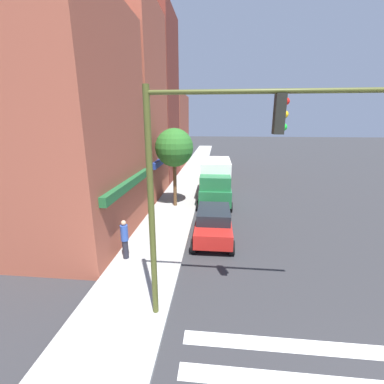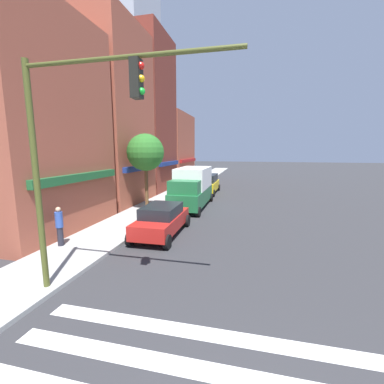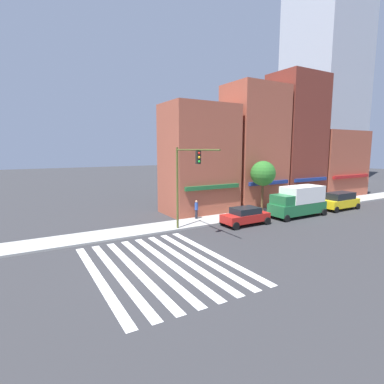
{
  "view_description": "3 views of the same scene",
  "coord_description": "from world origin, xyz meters",
  "px_view_note": "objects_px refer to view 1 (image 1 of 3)",
  "views": [
    {
      "loc": [
        -2.27,
        4.58,
        6.0
      ],
      "look_at": [
        11.96,
        6.0,
        2.0
      ],
      "focal_mm": 24.0,
      "sensor_mm": 36.0,
      "label": 1
    },
    {
      "loc": [
        -1.84,
        0.21,
        4.39
      ],
      "look_at": [
        17.13,
        4.7,
        1.2
      ],
      "focal_mm": 24.0,
      "sensor_mm": 36.0,
      "label": 2
    },
    {
      "loc": [
        -6.9,
        -15.38,
        6.74
      ],
      "look_at": [
        4.42,
        4.0,
        3.5
      ],
      "focal_mm": 28.0,
      "sensor_mm": 36.0,
      "label": 3
    }
  ],
  "objects_px": {
    "traffic_signal": "(201,169)",
    "suv_yellow": "(216,170)",
    "street_tree": "(174,148)",
    "box_truck_green": "(215,180)",
    "pedestrian_blue_shirt": "(125,239)",
    "sedan_red": "(213,222)"
  },
  "relations": [
    {
      "from": "box_truck_green",
      "to": "pedestrian_blue_shirt",
      "type": "relative_size",
      "value": 3.51
    },
    {
      "from": "box_truck_green",
      "to": "street_tree",
      "type": "bearing_deg",
      "value": 127.85
    },
    {
      "from": "box_truck_green",
      "to": "suv_yellow",
      "type": "distance_m",
      "value": 6.81
    },
    {
      "from": "traffic_signal",
      "to": "street_tree",
      "type": "bearing_deg",
      "value": 13.34
    },
    {
      "from": "sedan_red",
      "to": "suv_yellow",
      "type": "height_order",
      "value": "suv_yellow"
    },
    {
      "from": "pedestrian_blue_shirt",
      "to": "street_tree",
      "type": "xyz_separation_m",
      "value": [
        7.43,
        -0.98,
        3.14
      ]
    },
    {
      "from": "suv_yellow",
      "to": "box_truck_green",
      "type": "bearing_deg",
      "value": 179.56
    },
    {
      "from": "pedestrian_blue_shirt",
      "to": "box_truck_green",
      "type": "bearing_deg",
      "value": 16.9
    },
    {
      "from": "sedan_red",
      "to": "street_tree",
      "type": "height_order",
      "value": "street_tree"
    },
    {
      "from": "suv_yellow",
      "to": "street_tree",
      "type": "relative_size",
      "value": 0.88
    },
    {
      "from": "suv_yellow",
      "to": "street_tree",
      "type": "xyz_separation_m",
      "value": [
        -9.0,
        2.8,
        3.18
      ]
    },
    {
      "from": "traffic_signal",
      "to": "suv_yellow",
      "type": "height_order",
      "value": "traffic_signal"
    },
    {
      "from": "sedan_red",
      "to": "box_truck_green",
      "type": "bearing_deg",
      "value": -0.51
    },
    {
      "from": "pedestrian_blue_shirt",
      "to": "traffic_signal",
      "type": "bearing_deg",
      "value": -93.37
    },
    {
      "from": "sedan_red",
      "to": "box_truck_green",
      "type": "relative_size",
      "value": 0.71
    },
    {
      "from": "sedan_red",
      "to": "street_tree",
      "type": "relative_size",
      "value": 0.82
    },
    {
      "from": "suv_yellow",
      "to": "pedestrian_blue_shirt",
      "type": "relative_size",
      "value": 2.66
    },
    {
      "from": "traffic_signal",
      "to": "sedan_red",
      "type": "bearing_deg",
      "value": -2.94
    },
    {
      "from": "sedan_red",
      "to": "street_tree",
      "type": "xyz_separation_m",
      "value": [
        4.61,
        2.8,
        3.37
      ]
    },
    {
      "from": "sedan_red",
      "to": "suv_yellow",
      "type": "xyz_separation_m",
      "value": [
        13.6,
        0.0,
        0.19
      ]
    },
    {
      "from": "pedestrian_blue_shirt",
      "to": "street_tree",
      "type": "distance_m",
      "value": 8.13
    },
    {
      "from": "sedan_red",
      "to": "suv_yellow",
      "type": "relative_size",
      "value": 0.94
    }
  ]
}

